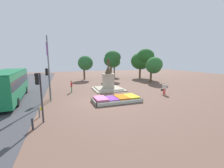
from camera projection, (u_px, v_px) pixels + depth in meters
name	position (u px, v px, depth m)	size (l,w,h in m)	color
ground_plane	(101.00, 102.00, 16.39)	(86.99, 86.99, 0.00)	brown
flower_planter	(116.00, 99.00, 16.33)	(5.25, 2.67, 0.59)	#38281C
statue_monument	(108.00, 82.00, 22.71)	(4.48, 4.48, 4.73)	#B3A995
traffic_light_near_crossing	(39.00, 89.00, 10.55)	(0.42, 0.31, 3.63)	#2D2D33
traffic_light_mid_block	(48.00, 78.00, 16.96)	(0.41, 0.29, 3.57)	#2D2D33
banner_pole	(49.00, 68.00, 16.01)	(0.17, 0.64, 7.05)	slate
city_bus	(8.00, 84.00, 16.53)	(3.36, 10.85, 3.31)	#197A47
pedestrian_with_handbag	(164.00, 88.00, 19.59)	(0.67, 0.44, 1.58)	red
pedestrian_near_planter	(71.00, 86.00, 20.90)	(0.26, 0.57, 1.63)	#338C4C
kerb_bollard_south	(32.00, 123.00, 9.81)	(0.14, 0.14, 0.79)	#2D2D33
kerb_bollard_mid_a	(39.00, 112.00, 11.90)	(0.11, 0.11, 0.77)	slate
park_tree_far_left	(114.00, 63.00, 39.48)	(3.20, 3.77, 5.08)	#4C3823
park_tree_behind_statue	(85.00, 63.00, 33.59)	(3.32, 3.18, 5.38)	#4C3823
park_tree_far_right	(142.00, 59.00, 36.38)	(4.89, 5.79, 7.03)	brown
park_tree_street_side	(154.00, 65.00, 29.55)	(3.22, 3.31, 5.03)	#4C3823
park_tree_mid_canopy	(112.00, 59.00, 33.03)	(3.92, 3.30, 6.45)	brown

